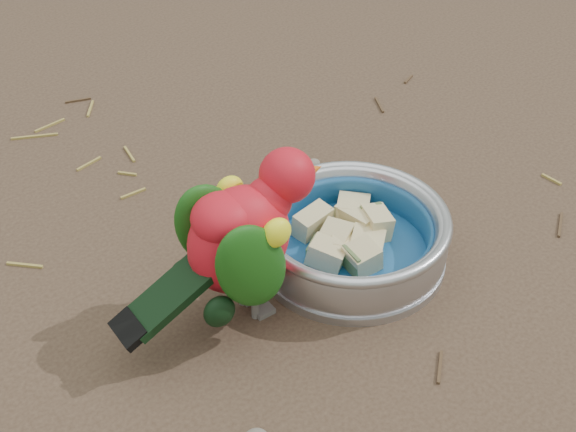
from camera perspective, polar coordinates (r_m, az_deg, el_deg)
ground at (r=0.92m, az=2.67°, el=-1.16°), size 60.00×60.00×0.00m
food_bowl at (r=0.88m, az=4.48°, el=-2.69°), size 0.21×0.21×0.02m
bowl_wall at (r=0.86m, az=4.58°, el=-1.17°), size 0.21×0.21×0.04m
fruit_wedges at (r=0.86m, az=4.55°, el=-1.53°), size 0.12×0.12×0.03m
lory_parrot at (r=0.77m, az=-3.22°, el=-2.33°), size 0.22×0.11×0.17m
ground_debris at (r=0.96m, az=-1.16°, el=1.27°), size 0.90×0.80×0.01m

